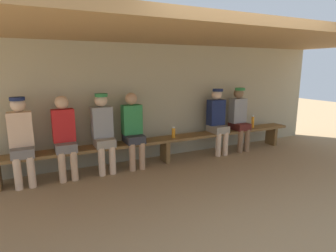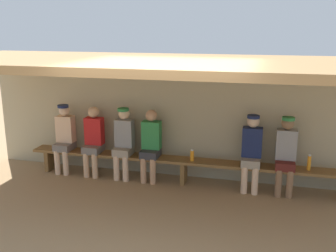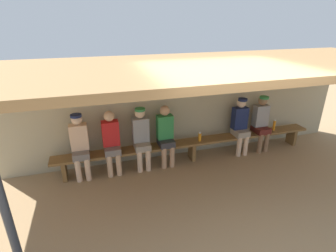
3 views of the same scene
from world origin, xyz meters
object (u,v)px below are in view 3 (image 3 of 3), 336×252
(player_middle, at_px, (111,140))
(water_bottle_orange, at_px, (274,125))
(player_in_blue, at_px, (240,123))
(player_shirtless_tan, at_px, (141,136))
(bench, at_px, (192,144))
(water_bottle_clear, at_px, (200,137))
(player_in_white, at_px, (261,121))
(player_with_sunglasses, at_px, (80,143))
(player_leftmost, at_px, (166,133))
(support_post, at_px, (3,204))

(player_middle, relative_size, water_bottle_orange, 4.92)
(player_in_blue, height_order, player_shirtless_tan, same)
(bench, relative_size, player_middle, 4.49)
(player_in_blue, bearing_deg, water_bottle_clear, -177.65)
(bench, xyz_separation_m, player_in_white, (1.76, 0.00, 0.36))
(bench, height_order, player_shirtless_tan, player_shirtless_tan)
(player_with_sunglasses, relative_size, water_bottle_clear, 6.35)
(player_middle, bearing_deg, player_in_white, 0.01)
(player_with_sunglasses, height_order, player_in_blue, same)
(player_in_blue, distance_m, player_shirtless_tan, 2.35)
(bench, height_order, player_in_blue, player_in_blue)
(player_with_sunglasses, height_order, water_bottle_clear, player_with_sunglasses)
(water_bottle_orange, xyz_separation_m, water_bottle_clear, (-1.99, -0.03, -0.03))
(bench, xyz_separation_m, water_bottle_clear, (0.16, -0.04, 0.17))
(bench, distance_m, player_leftmost, 0.72)
(player_in_white, height_order, player_shirtless_tan, same)
(player_leftmost, xyz_separation_m, player_with_sunglasses, (-1.76, 0.00, 0.02))
(player_with_sunglasses, bearing_deg, water_bottle_orange, -0.15)
(player_with_sunglasses, xyz_separation_m, water_bottle_clear, (2.55, -0.04, -0.19))
(player_shirtless_tan, bearing_deg, player_in_blue, 0.00)
(player_with_sunglasses, bearing_deg, player_leftmost, -0.02)
(player_middle, bearing_deg, player_with_sunglasses, 179.95)
(player_shirtless_tan, distance_m, water_bottle_orange, 3.31)
(player_in_blue, relative_size, player_shirtless_tan, 1.00)
(player_shirtless_tan, bearing_deg, water_bottle_clear, -1.85)
(water_bottle_orange, bearing_deg, player_in_blue, 179.30)
(water_bottle_clear, bearing_deg, player_in_blue, 2.35)
(player_with_sunglasses, height_order, player_in_white, same)
(player_leftmost, distance_m, water_bottle_clear, 0.81)
(bench, distance_m, water_bottle_orange, 2.16)
(water_bottle_orange, bearing_deg, player_with_sunglasses, 179.85)
(support_post, bearing_deg, player_leftmost, 39.86)
(support_post, distance_m, player_leftmost, 3.30)
(bench, bearing_deg, water_bottle_orange, -0.22)
(bench, xyz_separation_m, player_middle, (-1.78, 0.00, 0.34))
(support_post, bearing_deg, water_bottle_clear, 31.94)
(player_leftmost, bearing_deg, water_bottle_clear, -3.06)
(player_in_white, bearing_deg, player_shirtless_tan, 180.00)
(player_in_white, bearing_deg, player_leftmost, -179.99)
(bench, xyz_separation_m, player_shirtless_tan, (-1.16, 0.00, 0.36))
(player_shirtless_tan, distance_m, water_bottle_clear, 1.33)
(player_leftmost, height_order, player_with_sunglasses, player_with_sunglasses)
(player_middle, bearing_deg, player_shirtless_tan, 0.05)
(player_middle, bearing_deg, water_bottle_clear, -1.25)
(support_post, distance_m, player_in_blue, 4.84)
(player_middle, height_order, player_in_blue, player_in_blue)
(player_middle, bearing_deg, water_bottle_orange, -0.16)
(support_post, bearing_deg, water_bottle_orange, 21.56)
(player_middle, relative_size, water_bottle_clear, 6.30)
(player_with_sunglasses, bearing_deg, water_bottle_clear, -0.96)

